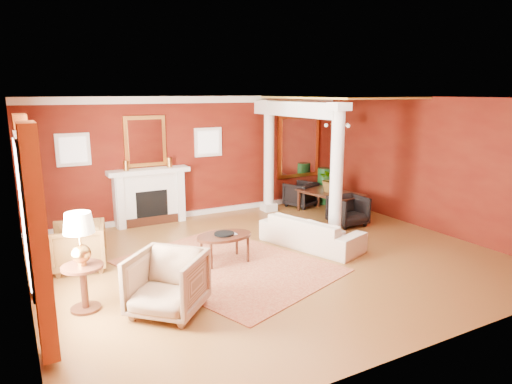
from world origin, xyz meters
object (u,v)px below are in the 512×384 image
armchair_leopard (78,244)px  armchair_stripe (167,281)px  side_table (81,246)px  dining_table (331,197)px  sofa (311,227)px  coffee_table (224,237)px

armchair_leopard → armchair_stripe: bearing=31.4°
armchair_leopard → side_table: bearing=6.0°
armchair_leopard → armchair_stripe: armchair_stripe is taller
armchair_stripe → dining_table: armchair_stripe is taller
sofa → dining_table: size_ratio=1.27×
armchair_stripe → dining_table: bearing=74.9°
armchair_leopard → armchair_stripe: size_ratio=0.93×
sofa → armchair_leopard: armchair_leopard is taller
sofa → armchair_stripe: (-3.36, -1.33, 0.07)m
coffee_table → side_table: (-2.49, -0.73, 0.47)m
side_table → dining_table: bearing=21.5°
sofa → side_table: bearing=79.9°
sofa → dining_table: bearing=-65.6°
armchair_leopard → dining_table: bearing=109.0°
armchair_stripe → dining_table: size_ratio=0.59×
armchair_stripe → coffee_table: bearing=86.8°
coffee_table → side_table: bearing=-163.6°
armchair_leopard → coffee_table: size_ratio=0.87×
sofa → armchair_stripe: armchair_stripe is taller
sofa → armchair_stripe: bearing=92.6°
sofa → armchair_leopard: size_ratio=2.33×
coffee_table → dining_table: dining_table is taller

